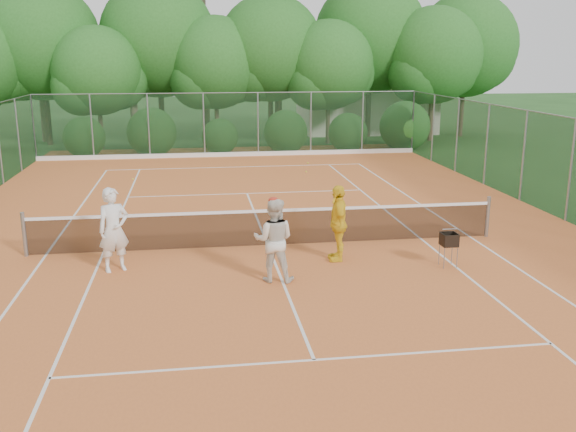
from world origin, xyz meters
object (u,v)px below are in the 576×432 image
object	(u,v)px
player_yellow	(338,223)
player_white	(114,230)
player_center_grp	(274,240)
ball_hopper	(449,240)

from	to	relation	value
player_yellow	player_white	bearing A→B (deg)	-84.38
player_center_grp	ball_hopper	world-z (taller)	player_center_grp
player_center_grp	player_yellow	size ratio (longest dim) A/B	1.02
player_yellow	ball_hopper	bearing A→B (deg)	75.79
player_white	player_center_grp	size ratio (longest dim) A/B	1.03
player_yellow	ball_hopper	distance (m)	2.59
player_white	player_center_grp	distance (m)	3.67
player_center_grp	player_yellow	world-z (taller)	player_center_grp
player_white	player_yellow	bearing A→B (deg)	-24.09
ball_hopper	player_white	bearing A→B (deg)	166.68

